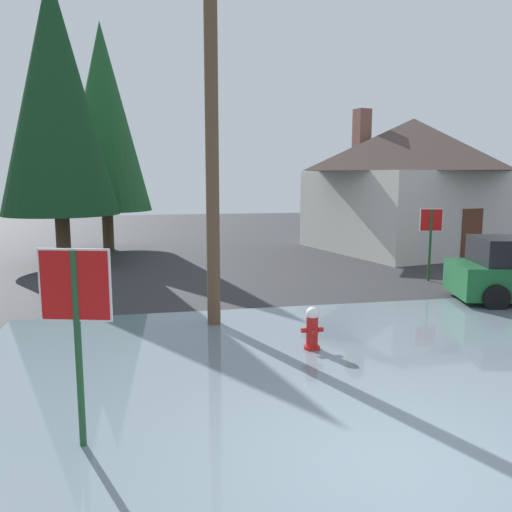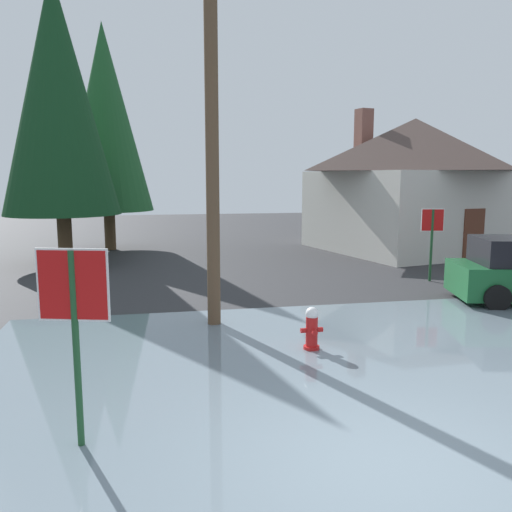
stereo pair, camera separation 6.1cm
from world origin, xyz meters
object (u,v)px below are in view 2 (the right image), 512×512
(stop_sign_near, at_px, (74,306))
(utility_pole, at_px, (211,91))
(house, at_px, (413,183))
(pine_tree_mid_left, at_px, (57,95))
(stop_sign_far, at_px, (432,230))
(pine_tree_tall_left, at_px, (105,118))
(fire_hydrant, at_px, (312,330))

(stop_sign_near, height_order, utility_pole, utility_pole)
(utility_pole, bearing_deg, house, 45.89)
(stop_sign_near, xyz_separation_m, pine_tree_mid_left, (-2.30, 13.78, 4.28))
(pine_tree_mid_left, bearing_deg, stop_sign_near, -80.52)
(stop_sign_far, xyz_separation_m, pine_tree_mid_left, (-11.52, 5.39, 4.43))
(stop_sign_far, bearing_deg, house, 67.24)
(house, bearing_deg, utility_pole, -134.11)
(pine_tree_mid_left, bearing_deg, house, 4.90)
(stop_sign_near, relative_size, pine_tree_tall_left, 0.25)
(utility_pole, bearing_deg, stop_sign_far, 26.67)
(stop_sign_near, bearing_deg, fire_hydrant, 37.20)
(fire_hydrant, distance_m, pine_tree_tall_left, 16.35)
(utility_pole, height_order, pine_tree_mid_left, pine_tree_mid_left)
(stop_sign_near, bearing_deg, stop_sign_far, 42.31)
(stop_sign_near, relative_size, fire_hydrant, 2.88)
(fire_hydrant, distance_m, pine_tree_mid_left, 13.70)
(utility_pole, relative_size, pine_tree_mid_left, 0.92)
(stop_sign_near, height_order, fire_hydrant, stop_sign_near)
(fire_hydrant, bearing_deg, stop_sign_far, 45.33)
(utility_pole, distance_m, pine_tree_tall_left, 13.13)
(house, bearing_deg, stop_sign_near, -128.64)
(utility_pole, bearing_deg, fire_hydrant, -52.18)
(stop_sign_far, distance_m, pine_tree_tall_left, 14.33)
(fire_hydrant, height_order, pine_tree_mid_left, pine_tree_mid_left)
(stop_sign_near, bearing_deg, pine_tree_tall_left, 93.30)
(fire_hydrant, bearing_deg, pine_tree_mid_left, 118.69)
(fire_hydrant, bearing_deg, utility_pole, 127.82)
(stop_sign_far, bearing_deg, utility_pole, -153.33)
(pine_tree_mid_left, bearing_deg, stop_sign_far, -25.07)
(fire_hydrant, xyz_separation_m, pine_tree_tall_left, (-4.72, 14.75, 5.24))
(stop_sign_far, bearing_deg, pine_tree_tall_left, 138.16)
(stop_sign_near, height_order, stop_sign_far, stop_sign_near)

